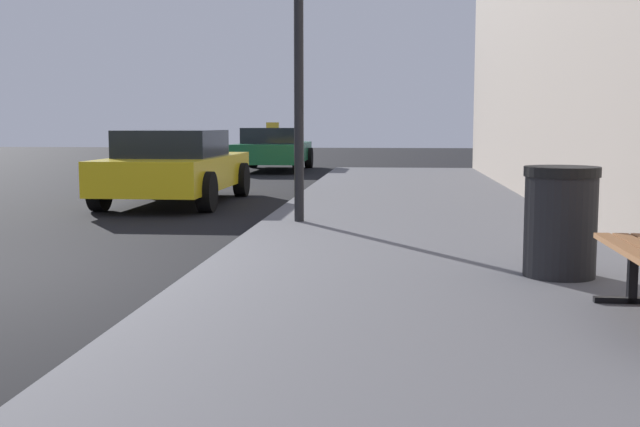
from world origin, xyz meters
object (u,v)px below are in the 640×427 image
(car_green, at_px, (274,149))
(trash_bin, at_px, (560,221))
(street_lamp, at_px, (299,1))
(car_yellow, at_px, (176,166))

(car_green, bearing_deg, trash_bin, -73.65)
(street_lamp, height_order, car_yellow, street_lamp)
(street_lamp, relative_size, car_green, 0.87)
(street_lamp, bearing_deg, trash_bin, -53.33)
(street_lamp, distance_m, car_green, 13.86)
(trash_bin, distance_m, car_green, 17.57)
(trash_bin, distance_m, street_lamp, 4.81)
(car_green, bearing_deg, car_yellow, -90.98)
(trash_bin, height_order, car_green, car_green)
(trash_bin, height_order, car_yellow, car_yellow)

